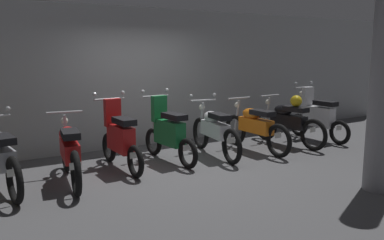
{
  "coord_description": "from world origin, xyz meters",
  "views": [
    {
      "loc": [
        -3.43,
        -6.02,
        2.0
      ],
      "look_at": [
        0.4,
        0.22,
        0.75
      ],
      "focal_mm": 38.21,
      "sensor_mm": 36.0,
      "label": 1
    }
  ],
  "objects_px": {
    "motorbike_slot_6": "(255,127)",
    "motorbike_slot_7": "(288,121)",
    "motorbike_slot_1": "(1,157)",
    "motorbike_slot_2": "(70,151)",
    "motorbike_slot_4": "(168,133)",
    "motorbike_slot_8": "(317,117)",
    "motorbike_slot_3": "(120,138)",
    "motorbike_slot_5": "(214,130)"
  },
  "relations": [
    {
      "from": "motorbike_slot_3",
      "to": "motorbike_slot_4",
      "type": "xyz_separation_m",
      "value": [
        0.93,
        -0.0,
        0.0
      ]
    },
    {
      "from": "motorbike_slot_3",
      "to": "motorbike_slot_4",
      "type": "bearing_deg",
      "value": -0.01
    },
    {
      "from": "motorbike_slot_1",
      "to": "motorbike_slot_2",
      "type": "height_order",
      "value": "motorbike_slot_1"
    },
    {
      "from": "motorbike_slot_3",
      "to": "motorbike_slot_8",
      "type": "height_order",
      "value": "same"
    },
    {
      "from": "motorbike_slot_1",
      "to": "motorbike_slot_8",
      "type": "distance_m",
      "value": 6.52
    },
    {
      "from": "motorbike_slot_4",
      "to": "motorbike_slot_5",
      "type": "xyz_separation_m",
      "value": [
        0.94,
        -0.12,
        -0.04
      ]
    },
    {
      "from": "motorbike_slot_1",
      "to": "motorbike_slot_2",
      "type": "distance_m",
      "value": 0.95
    },
    {
      "from": "motorbike_slot_1",
      "to": "motorbike_slot_8",
      "type": "relative_size",
      "value": 1.16
    },
    {
      "from": "motorbike_slot_1",
      "to": "motorbike_slot_6",
      "type": "bearing_deg",
      "value": -0.46
    },
    {
      "from": "motorbike_slot_2",
      "to": "motorbike_slot_4",
      "type": "relative_size",
      "value": 1.15
    },
    {
      "from": "motorbike_slot_7",
      "to": "motorbike_slot_8",
      "type": "xyz_separation_m",
      "value": [
        0.93,
        0.03,
        0.0
      ]
    },
    {
      "from": "motorbike_slot_3",
      "to": "motorbike_slot_1",
      "type": "bearing_deg",
      "value": -174.87
    },
    {
      "from": "motorbike_slot_2",
      "to": "motorbike_slot_8",
      "type": "xyz_separation_m",
      "value": [
        5.58,
        0.14,
        0.04
      ]
    },
    {
      "from": "motorbike_slot_3",
      "to": "motorbike_slot_6",
      "type": "relative_size",
      "value": 0.86
    },
    {
      "from": "motorbike_slot_3",
      "to": "motorbike_slot_7",
      "type": "xyz_separation_m",
      "value": [
        3.73,
        -0.18,
        -0.0
      ]
    },
    {
      "from": "motorbike_slot_4",
      "to": "motorbike_slot_7",
      "type": "bearing_deg",
      "value": -3.77
    },
    {
      "from": "motorbike_slot_6",
      "to": "motorbike_slot_7",
      "type": "relative_size",
      "value": 1.0
    },
    {
      "from": "motorbike_slot_2",
      "to": "motorbike_slot_3",
      "type": "xyz_separation_m",
      "value": [
        0.93,
        0.29,
        0.04
      ]
    },
    {
      "from": "motorbike_slot_7",
      "to": "motorbike_slot_8",
      "type": "distance_m",
      "value": 0.93
    },
    {
      "from": "motorbike_slot_2",
      "to": "motorbike_slot_8",
      "type": "bearing_deg",
      "value": 1.44
    },
    {
      "from": "motorbike_slot_7",
      "to": "motorbike_slot_5",
      "type": "bearing_deg",
      "value": 177.94
    },
    {
      "from": "motorbike_slot_6",
      "to": "motorbike_slot_7",
      "type": "bearing_deg",
      "value": 1.26
    },
    {
      "from": "motorbike_slot_2",
      "to": "motorbike_slot_5",
      "type": "relative_size",
      "value": 1.0
    },
    {
      "from": "motorbike_slot_1",
      "to": "motorbike_slot_7",
      "type": "relative_size",
      "value": 1.0
    },
    {
      "from": "motorbike_slot_5",
      "to": "motorbike_slot_1",
      "type": "bearing_deg",
      "value": -179.23
    },
    {
      "from": "motorbike_slot_4",
      "to": "motorbike_slot_7",
      "type": "xyz_separation_m",
      "value": [
        2.8,
        -0.18,
        -0.0
      ]
    },
    {
      "from": "motorbike_slot_3",
      "to": "motorbike_slot_8",
      "type": "bearing_deg",
      "value": -1.88
    },
    {
      "from": "motorbike_slot_1",
      "to": "motorbike_slot_2",
      "type": "bearing_deg",
      "value": -7.64
    },
    {
      "from": "motorbike_slot_3",
      "to": "motorbike_slot_5",
      "type": "relative_size",
      "value": 0.86
    },
    {
      "from": "motorbike_slot_2",
      "to": "motorbike_slot_7",
      "type": "height_order",
      "value": "motorbike_slot_7"
    },
    {
      "from": "motorbike_slot_1",
      "to": "motorbike_slot_6",
      "type": "height_order",
      "value": "motorbike_slot_1"
    },
    {
      "from": "motorbike_slot_2",
      "to": "motorbike_slot_5",
      "type": "xyz_separation_m",
      "value": [
        2.79,
        0.18,
        0.0
      ]
    },
    {
      "from": "motorbike_slot_5",
      "to": "motorbike_slot_2",
      "type": "bearing_deg",
      "value": -176.4
    },
    {
      "from": "motorbike_slot_6",
      "to": "motorbike_slot_8",
      "type": "relative_size",
      "value": 1.16
    },
    {
      "from": "motorbike_slot_7",
      "to": "motorbike_slot_4",
      "type": "bearing_deg",
      "value": 176.23
    },
    {
      "from": "motorbike_slot_5",
      "to": "motorbike_slot_4",
      "type": "bearing_deg",
      "value": 172.87
    },
    {
      "from": "motorbike_slot_3",
      "to": "motorbike_slot_2",
      "type": "bearing_deg",
      "value": -162.45
    },
    {
      "from": "motorbike_slot_2",
      "to": "motorbike_slot_6",
      "type": "bearing_deg",
      "value": 1.36
    },
    {
      "from": "motorbike_slot_4",
      "to": "motorbike_slot_8",
      "type": "height_order",
      "value": "same"
    },
    {
      "from": "motorbike_slot_1",
      "to": "motorbike_slot_8",
      "type": "bearing_deg",
      "value": 0.13
    },
    {
      "from": "motorbike_slot_4",
      "to": "motorbike_slot_7",
      "type": "height_order",
      "value": "motorbike_slot_4"
    },
    {
      "from": "motorbike_slot_3",
      "to": "motorbike_slot_7",
      "type": "height_order",
      "value": "motorbike_slot_3"
    }
  ]
}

